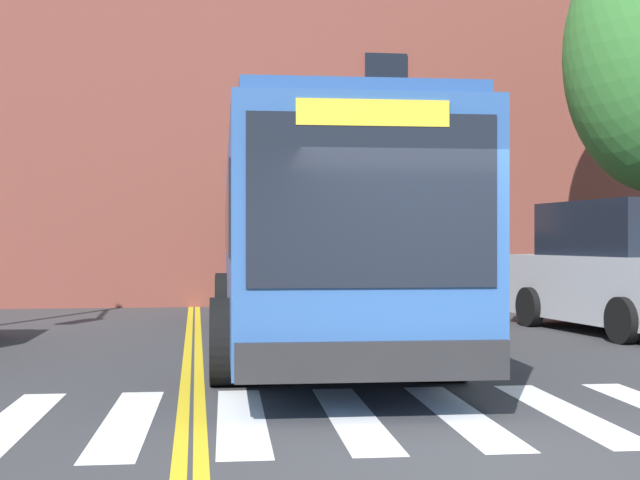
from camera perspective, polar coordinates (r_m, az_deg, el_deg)
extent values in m
plane|color=#38383A|center=(7.19, 10.22, -13.40)|extent=(120.00, 120.00, 0.00)
cube|color=white|center=(8.68, -19.19, -11.05)|extent=(0.55, 3.16, 0.01)
cube|color=white|center=(8.51, -12.21, -11.28)|extent=(0.55, 3.16, 0.01)
cube|color=white|center=(8.46, -5.06, -11.34)|extent=(0.55, 3.16, 0.01)
cube|color=white|center=(8.55, 2.06, -11.23)|extent=(0.55, 3.16, 0.01)
cube|color=white|center=(8.75, 8.94, -10.96)|extent=(0.55, 3.16, 0.01)
cube|color=white|center=(9.07, 15.40, -10.57)|extent=(0.55, 3.16, 0.01)
cube|color=gold|center=(22.32, -8.26, -4.30)|extent=(0.12, 36.00, 0.01)
cube|color=gold|center=(22.32, -7.85, -4.30)|extent=(0.12, 36.00, 0.01)
cube|color=#2D5699|center=(14.13, -0.76, 0.16)|extent=(2.91, 12.33, 2.63)
cube|color=black|center=(14.31, 4.36, 1.21)|extent=(0.36, 11.28, 0.95)
cube|color=black|center=(14.07, -5.97, 1.23)|extent=(0.36, 11.28, 0.95)
cube|color=black|center=(8.04, 3.42, 2.56)|extent=(2.29, 0.09, 1.58)
cube|color=yellow|center=(8.11, 3.42, 8.14)|extent=(1.40, 0.07, 0.24)
cube|color=#232326|center=(8.08, 3.45, -7.77)|extent=(2.50, 0.17, 0.36)
cube|color=#294E89|center=(14.20, -0.76, 5.80)|extent=(2.74, 11.84, 0.16)
cylinder|color=black|center=(10.64, 7.79, -6.28)|extent=(0.59, 1.03, 1.01)
cylinder|color=black|center=(10.33, -5.50, -6.47)|extent=(0.59, 1.03, 1.01)
cylinder|color=black|center=(17.06, 2.43, -3.92)|extent=(0.59, 1.03, 1.01)
cylinder|color=black|center=(16.86, -5.79, -3.97)|extent=(0.59, 1.03, 1.01)
cylinder|color=black|center=(18.14, 1.91, -3.69)|extent=(0.59, 1.03, 1.01)
cylinder|color=black|center=(17.96, -5.81, -3.73)|extent=(0.59, 1.03, 1.01)
cube|color=#B7BABF|center=(16.93, 18.83, -2.96)|extent=(2.65, 5.10, 1.18)
cube|color=black|center=(16.95, 18.74, 0.70)|extent=(2.21, 3.24, 0.98)
cylinder|color=black|center=(15.14, 18.83, -4.89)|extent=(0.32, 0.78, 0.76)
cylinder|color=black|center=(18.79, 18.84, -3.94)|extent=(0.32, 0.78, 0.76)
cylinder|color=black|center=(17.71, 13.29, -4.19)|extent=(0.32, 0.78, 0.76)
cube|color=tan|center=(22.29, -0.99, -2.70)|extent=(2.08, 3.85, 0.92)
cube|color=black|center=(22.31, -0.99, -0.55)|extent=(1.73, 2.18, 0.75)
cube|color=white|center=(20.44, 0.49, -2.69)|extent=(0.20, 0.06, 0.14)
cube|color=white|center=(20.43, -2.35, -2.69)|extent=(0.20, 0.06, 0.14)
cylinder|color=black|center=(21.20, 1.39, -3.72)|extent=(0.28, 0.62, 0.60)
cylinder|color=black|center=(21.18, -3.30, -3.72)|extent=(0.28, 0.62, 0.60)
cylinder|color=black|center=(23.48, 1.09, -3.36)|extent=(0.28, 0.62, 0.60)
cylinder|color=black|center=(23.46, -3.13, -3.36)|extent=(0.28, 0.62, 0.60)
cube|color=brown|center=(27.66, 2.22, 7.82)|extent=(43.92, 9.14, 10.88)
cube|color=black|center=(22.91, 4.26, 2.62)|extent=(1.10, 0.06, 1.40)
cube|color=black|center=(23.25, 4.26, 10.14)|extent=(1.10, 0.06, 1.40)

